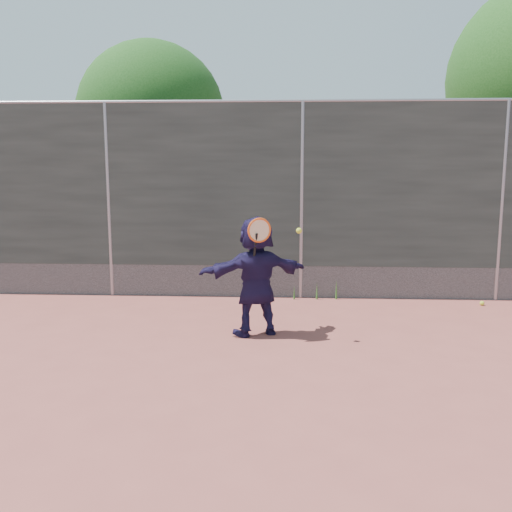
{
  "coord_description": "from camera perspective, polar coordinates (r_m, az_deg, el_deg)",
  "views": [
    {
      "loc": [
        -0.22,
        -5.26,
        2.08
      ],
      "look_at": [
        -0.59,
        1.51,
        0.97
      ],
      "focal_mm": 40.0,
      "sensor_mm": 36.0,
      "label": 1
    }
  ],
  "objects": [
    {
      "name": "ground",
      "position": [
        5.66,
        5.27,
        -12.34
      ],
      "size": [
        80.0,
        80.0,
        0.0
      ],
      "primitive_type": "plane",
      "color": "#9E4C42",
      "rests_on": "ground"
    },
    {
      "name": "player",
      "position": [
        6.92,
        0.0,
        -1.99
      ],
      "size": [
        1.42,
        0.9,
        1.46
      ],
      "primitive_type": "imported",
      "rotation": [
        0.0,
        0.0,
        3.52
      ],
      "color": "#1C163D",
      "rests_on": "ground"
    },
    {
      "name": "ball_ground",
      "position": [
        9.1,
        21.67,
        -4.42
      ],
      "size": [
        0.07,
        0.07,
        0.07
      ],
      "primitive_type": "sphere",
      "color": "#C7D930",
      "rests_on": "ground"
    },
    {
      "name": "fence",
      "position": [
        8.78,
        4.59,
        5.97
      ],
      "size": [
        20.0,
        0.06,
        3.03
      ],
      "color": "#38423D",
      "rests_on": "ground"
    },
    {
      "name": "swing_action",
      "position": [
        6.63,
        0.71,
        2.44
      ],
      "size": [
        0.63,
        0.16,
        0.51
      ],
      "color": "#EC5516",
      "rests_on": "ground"
    },
    {
      "name": "tree_left",
      "position": [
        12.13,
        -9.64,
        13.18
      ],
      "size": [
        3.15,
        3.0,
        4.53
      ],
      "color": "#382314",
      "rests_on": "ground"
    },
    {
      "name": "weed_clump",
      "position": [
        8.87,
        6.39,
        -3.48
      ],
      "size": [
        0.68,
        0.07,
        0.3
      ],
      "color": "#387226",
      "rests_on": "ground"
    }
  ]
}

